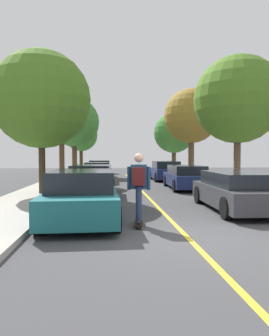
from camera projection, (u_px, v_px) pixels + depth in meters
ground at (188, 238)px, 6.83m from camera, size 80.00×80.00×0.00m
center_line at (159, 208)px, 10.81m from camera, size 0.12×39.20×0.01m
parked_car_left_nearest at (82, 196)px, 8.67m from camera, size 2.04×4.31×1.36m
parked_car_left_near at (92, 181)px, 14.22m from camera, size 2.10×4.70×1.35m
parked_car_left_far at (97, 173)px, 21.31m from camera, size 1.87×4.45×1.33m
parked_car_left_farthest at (99, 169)px, 26.82m from camera, size 2.06×4.43×1.37m
parked_car_right_nearest at (236, 191)px, 10.32m from camera, size 2.00×4.50×1.23m
parked_car_right_near at (186, 177)px, 16.97m from camera, size 2.01×4.68×1.26m
parked_car_right_far at (166, 171)px, 22.80m from camera, size 1.98×4.03×1.38m
street_tree_left_nearest at (41, 99)px, 13.71m from camera, size 4.22×4.22×6.16m
street_tree_left_near at (62, 118)px, 19.72m from camera, size 3.12×3.12×5.56m
street_tree_left_far at (74, 122)px, 27.28m from camera, size 4.24×4.24×6.64m
street_tree_left_farthest at (81, 135)px, 34.17m from camera, size 3.52×3.52×5.64m
street_tree_right_nearest at (238, 100)px, 15.37m from camera, size 4.22×4.22×6.45m
street_tree_right_near at (191, 116)px, 23.89m from camera, size 4.09×4.09×6.66m
street_tree_right_far at (174, 133)px, 30.17m from camera, size 3.83×3.83×5.73m
skateboard at (139, 223)px, 7.98m from camera, size 0.32×0.86×0.10m
skateboarder at (139, 183)px, 7.91m from camera, size 0.59×0.71×1.72m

